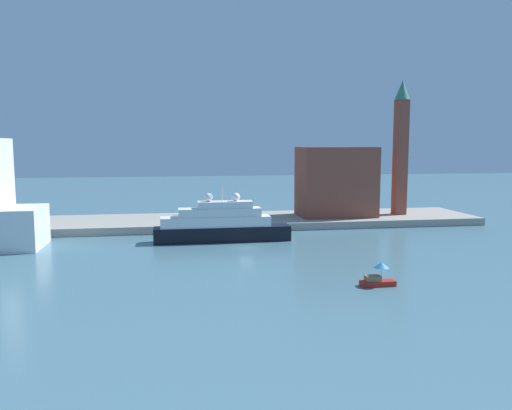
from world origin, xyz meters
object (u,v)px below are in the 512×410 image
Objects in this scene: harbor_building at (336,182)px; mooring_bollard at (259,221)px; small_motorboat at (378,277)px; large_yacht at (221,225)px; person_figure at (207,217)px; bell_tower at (401,143)px; parked_car at (179,219)px.

harbor_building is 21.48m from mooring_bollard.
large_yacht is at bearing 116.57° from small_motorboat.
person_figure is 2.51× the size of mooring_bollard.
mooring_bollard is at bearing -167.17° from bell_tower.
harbor_building is 0.55× the size of bell_tower.
harbor_building is at bearing 77.58° from small_motorboat.
small_motorboat is 59.89m from bell_tower.
small_motorboat is at bearing -102.42° from harbor_building.
bell_tower is 45.67× the size of mooring_bollard.
person_figure reaches higher than parked_car.
parked_car is 5.76m from person_figure.
person_figure is at bearing 110.65° from small_motorboat.
parked_car is at bearing -175.55° from bell_tower.
large_yacht reaches higher than person_figure.
harbor_building is 35.83m from parked_car.
parked_car is 16.65m from mooring_bollard.
large_yacht is 0.82× the size of bell_tower.
mooring_bollard is at bearing 49.32° from large_yacht.
large_yacht is 33.60m from harbor_building.
large_yacht is 16.01m from parked_car.
bell_tower reaches higher than harbor_building.
bell_tower is 7.28× the size of parked_car.
bell_tower is (15.20, 0.17, 8.60)m from harbor_building.
mooring_bollard is at bearing -158.01° from harbor_building.
bell_tower is at bearing 0.63° from harbor_building.
person_figure is (-29.17, -3.27, -6.93)m from harbor_building.
parked_car is at bearing 116.67° from small_motorboat.
mooring_bollard is (10.46, -4.28, -0.44)m from person_figure.
mooring_bollard is (8.97, 10.43, -1.07)m from large_yacht.
large_yacht is 1.50× the size of harbor_building.
person_figure reaches higher than small_motorboat.
large_yacht is at bearing -146.98° from harbor_building.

